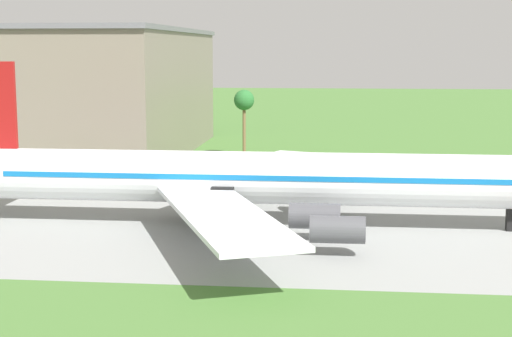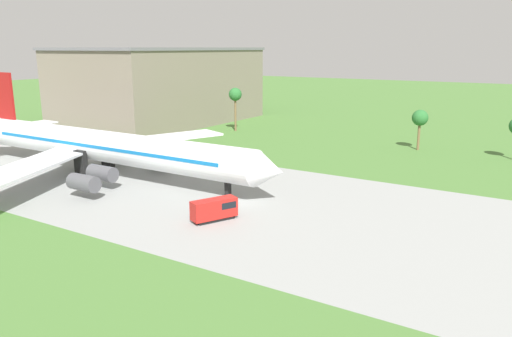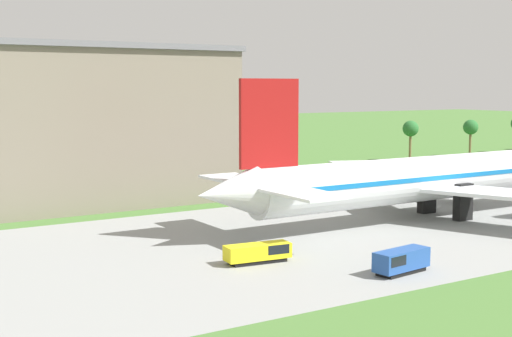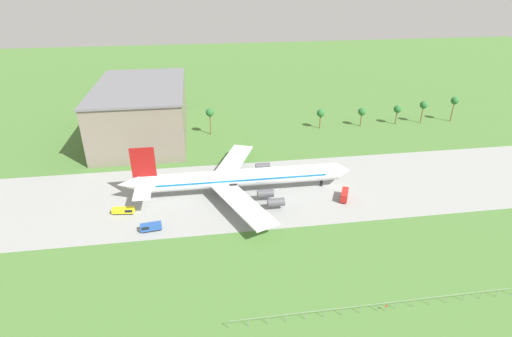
% 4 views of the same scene
% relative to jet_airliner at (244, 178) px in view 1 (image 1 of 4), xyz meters
% --- Properties ---
extents(jet_airliner, '(75.99, 58.57, 17.73)m').
position_rel_jet_airliner_xyz_m(jet_airliner, '(0.00, 0.00, 0.00)').
color(jet_airliner, white).
rests_on(jet_airliner, ground_plane).
extents(terminal_building, '(36.72, 61.20, 22.74)m').
position_rel_jet_airliner_xyz_m(terminal_building, '(-35.22, 55.66, 6.18)').
color(terminal_building, slate).
rests_on(terminal_building, ground_plane).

